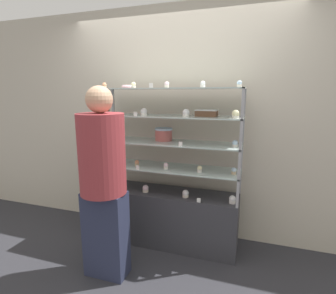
{
  "coord_description": "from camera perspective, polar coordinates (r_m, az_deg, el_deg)",
  "views": [
    {
      "loc": [
        0.85,
        -2.56,
        1.64
      ],
      "look_at": [
        0.0,
        0.0,
        1.1
      ],
      "focal_mm": 28.0,
      "sensor_mm": 36.0,
      "label": 1
    }
  ],
  "objects": [
    {
      "name": "price_tag_1",
      "position": [
        2.73,
        -6.62,
        -4.45
      ],
      "size": [
        0.04,
        0.0,
        0.04
      ],
      "color": "white",
      "rests_on": "display_riser_lower"
    },
    {
      "name": "cupcake_0",
      "position": [
        3.07,
        -13.33,
        -7.97
      ],
      "size": [
        0.07,
        0.07,
        0.08
      ],
      "color": "white",
      "rests_on": "display_base"
    },
    {
      "name": "cupcake_13",
      "position": [
        2.54,
        3.95,
        7.34
      ],
      "size": [
        0.07,
        0.07,
        0.08
      ],
      "color": "white",
      "rests_on": "display_riser_upper"
    },
    {
      "name": "cupcake_7",
      "position": [
        2.64,
        6.9,
        -4.76
      ],
      "size": [
        0.05,
        0.05,
        0.07
      ],
      "color": "white",
      "rests_on": "display_riser_lower"
    },
    {
      "name": "sheet_cake_frosted",
      "position": [
        2.65,
        8.4,
        7.37
      ],
      "size": [
        0.21,
        0.17,
        0.07
      ],
      "color": "brown",
      "rests_on": "display_riser_upper"
    },
    {
      "name": "customer_figure",
      "position": [
        2.36,
        -13.91,
        -6.88
      ],
      "size": [
        0.4,
        0.4,
        1.71
      ],
      "color": "#282D47",
      "rests_on": "ground_plane"
    },
    {
      "name": "cupcake_15",
      "position": [
        2.97,
        -13.68,
        12.87
      ],
      "size": [
        0.05,
        0.05,
        0.06
      ],
      "color": "#CCB28C",
      "rests_on": "display_riser_top"
    },
    {
      "name": "cupcake_8",
      "position": [
        2.63,
        14.13,
        -5.08
      ],
      "size": [
        0.05,
        0.05,
        0.07
      ],
      "color": "#CCB28C",
      "rests_on": "display_riser_lower"
    },
    {
      "name": "back_wall",
      "position": [
        3.04,
        2.06,
        5.02
      ],
      "size": [
        8.0,
        0.05,
        2.6
      ],
      "color": "beige",
      "rests_on": "ground_plane"
    },
    {
      "name": "price_tag_2",
      "position": [
        2.51,
        2.73,
        0.67
      ],
      "size": [
        0.04,
        0.0,
        0.04
      ],
      "color": "white",
      "rests_on": "display_riser_middle"
    },
    {
      "name": "cupcake_18",
      "position": [
        2.55,
        7.6,
        13.37
      ],
      "size": [
        0.05,
        0.05,
        0.06
      ],
      "color": "white",
      "rests_on": "display_riser_top"
    },
    {
      "name": "layer_cake_centerpiece",
      "position": [
        2.81,
        -0.96,
        2.81
      ],
      "size": [
        0.19,
        0.19,
        0.13
      ],
      "color": "#C66660",
      "rests_on": "display_riser_middle"
    },
    {
      "name": "price_tag_0",
      "position": [
        2.63,
        6.7,
        -11.46
      ],
      "size": [
        0.04,
        0.0,
        0.04
      ],
      "color": "white",
      "rests_on": "display_base"
    },
    {
      "name": "cupcake_11",
      "position": [
        2.94,
        -13.23,
        7.63
      ],
      "size": [
        0.07,
        0.07,
        0.08
      ],
      "color": "white",
      "rests_on": "display_riser_upper"
    },
    {
      "name": "cupcake_1",
      "position": [
        2.88,
        -4.92,
        -9.02
      ],
      "size": [
        0.07,
        0.07,
        0.08
      ],
      "color": "beige",
      "rests_on": "display_base"
    },
    {
      "name": "display_base",
      "position": [
        3.01,
        0.0,
        -15.01
      ],
      "size": [
        1.51,
        0.41,
        0.6
      ],
      "color": "#333338",
      "rests_on": "ground_plane"
    },
    {
      "name": "donut_glazed",
      "position": [
        2.89,
        -8.75,
        12.85
      ],
      "size": [
        0.13,
        0.13,
        0.04
      ],
      "color": "#EFB2BC",
      "rests_on": "display_riser_top"
    },
    {
      "name": "cupcake_14",
      "position": [
        2.47,
        14.49,
        6.9
      ],
      "size": [
        0.07,
        0.07,
        0.08
      ],
      "color": "beige",
      "rests_on": "display_riser_upper"
    },
    {
      "name": "cupcake_17",
      "position": [
        2.66,
        -0.34,
        13.39
      ],
      "size": [
        0.05,
        0.05,
        0.06
      ],
      "color": "beige",
      "rests_on": "display_riser_top"
    },
    {
      "name": "cupcake_2",
      "position": [
        2.73,
        3.84,
        -10.12
      ],
      "size": [
        0.07,
        0.07,
        0.08
      ],
      "color": "beige",
      "rests_on": "display_base"
    },
    {
      "name": "display_riser_upper",
      "position": [
        2.7,
        0.0,
        6.53
      ],
      "size": [
        1.51,
        0.41,
        0.28
      ],
      "color": "#99999E",
      "rests_on": "display_riser_middle"
    },
    {
      "name": "cupcake_19",
      "position": [
        2.53,
        15.28,
        13.09
      ],
      "size": [
        0.05,
        0.05,
        0.06
      ],
      "color": "beige",
      "rests_on": "display_riser_top"
    },
    {
      "name": "ground_plane",
      "position": [
        3.15,
        0.0,
        -19.9
      ],
      "size": [
        20.0,
        20.0,
        0.0
      ],
      "primitive_type": "plane",
      "color": "#2D2D33"
    },
    {
      "name": "display_riser_middle",
      "position": [
        2.74,
        0.0,
        0.79
      ],
      "size": [
        1.51,
        0.41,
        0.28
      ],
      "color": "#99999E",
      "rests_on": "display_riser_lower"
    },
    {
      "name": "cupcake_3",
      "position": [
        2.66,
        13.82,
        -11.05
      ],
      "size": [
        0.07,
        0.07,
        0.08
      ],
      "color": "white",
      "rests_on": "display_base"
    },
    {
      "name": "cupcake_12",
      "position": [
        2.7,
        -5.26,
        7.57
      ],
      "size": [
        0.07,
        0.07,
        0.08
      ],
      "color": "white",
      "rests_on": "display_riser_upper"
    },
    {
      "name": "cupcake_6",
      "position": [
        2.73,
        -0.5,
        -4.13
      ],
      "size": [
        0.05,
        0.05,
        0.07
      ],
      "color": "white",
      "rests_on": "display_riser_lower"
    },
    {
      "name": "cupcake_10",
      "position": [
        2.55,
        14.37,
        0.72
      ],
      "size": [
        0.05,
        0.05,
        0.06
      ],
      "color": "white",
      "rests_on": "display_riser_middle"
    },
    {
      "name": "display_riser_top",
      "position": [
        2.69,
        0.0,
        12.37
      ],
      "size": [
        1.51,
        0.41,
        0.28
      ],
      "color": "#99999E",
      "rests_on": "display_riser_upper"
    },
    {
      "name": "price_tag_4",
      "position": [
        2.56,
        -3.75,
        13.25
      ],
      "size": [
        0.04,
        0.0,
        0.04
      ],
      "color": "white",
      "rests_on": "display_riser_top"
    },
    {
      "name": "cupcake_4",
      "position": [
        3.02,
        -13.07,
        -2.89
      ],
      "size": [
        0.05,
        0.05,
        0.07
      ],
      "color": "white",
      "rests_on": "display_riser_lower"
    },
    {
      "name": "cupcake_16",
      "position": [
        2.77,
        -7.53,
        13.22
      ],
      "size": [
        0.05,
        0.05,
        0.06
      ],
      "color": "beige",
      "rests_on": "display_riser_top"
    },
    {
      "name": "cupcake_9",
      "position": [
        2.95,
        -13.43,
        2.16
      ],
      "size": [
        0.05,
        0.05,
        0.06
      ],
      "color": "#CCB28C",
      "rests_on": "display_riser_middle"
    },
    {
      "name": "display_riser_lower",
      "position": [
        2.8,
        0.0,
        -4.74
      ],
      "size": [
        1.51,
        0.41,
        0.28
      ],
      "color": "#99999E",
      "rests_on": "display_base"
    },
    {
      "name": "price_tag_3",
      "position": [
        2.64,
        -7.11,
        7.15
      ],
      "size": [
        0.04,
        0.0,
        0.04
      ],
      "color": "white",
      "rests_on": "display_riser_upper"
    },
    {
      "name": "cupcake_5",
      "position": [
        2.86,
        -6.78,
        -3.5
      ],
      "size": [
        0.05,
        0.05,
        0.07
      ],
      "color": "#CCB28C",
      "rests_on": "display_riser_lower"
    }
  ]
}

